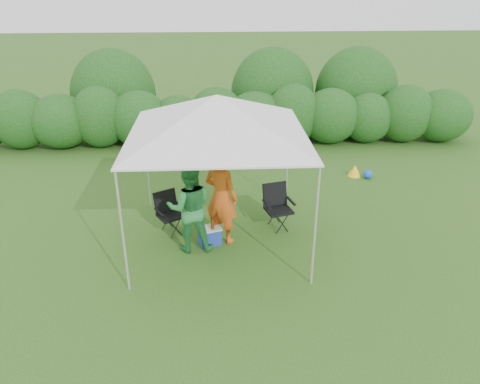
{
  "coord_description": "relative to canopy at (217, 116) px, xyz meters",
  "views": [
    {
      "loc": [
        -0.03,
        -7.33,
        4.71
      ],
      "look_at": [
        0.39,
        0.4,
        1.05
      ],
      "focal_mm": 35.0,
      "sensor_mm": 36.0,
      "label": 1
    }
  ],
  "objects": [
    {
      "name": "lawn_toy",
      "position": [
        3.54,
        2.89,
        -2.33
      ],
      "size": [
        0.57,
        0.47,
        0.28
      ],
      "color": "yellow",
      "rests_on": "ground"
    },
    {
      "name": "woman",
      "position": [
        -0.53,
        -0.29,
        -1.61
      ],
      "size": [
        0.86,
        0.68,
        1.71
      ],
      "primitive_type": "imported",
      "rotation": [
        0.0,
        0.0,
        3.19
      ],
      "color": "#2B8540",
      "rests_on": "ground"
    },
    {
      "name": "hedge",
      "position": [
        0.11,
        5.5,
        -1.64
      ],
      "size": [
        15.18,
        1.53,
        1.8
      ],
      "color": "#20531A",
      "rests_on": "ground"
    },
    {
      "name": "chair_right",
      "position": [
        1.16,
        0.47,
        -1.95
      ],
      "size": [
        0.65,
        0.62,
        0.9
      ],
      "rotation": [
        0.0,
        0.0,
        0.27
      ],
      "color": "black",
      "rests_on": "ground"
    },
    {
      "name": "bottle",
      "position": [
        -0.13,
        -0.2,
        -1.98
      ],
      "size": [
        0.07,
        0.07,
        0.27
      ],
      "primitive_type": "cylinder",
      "color": "#592D0C",
      "rests_on": "cooler"
    },
    {
      "name": "canopy",
      "position": [
        0.0,
        0.0,
        0.0
      ],
      "size": [
        3.1,
        3.1,
        2.83
      ],
      "color": "silver",
      "rests_on": "ground"
    },
    {
      "name": "man",
      "position": [
        0.04,
        -0.02,
        -1.54
      ],
      "size": [
        0.8,
        0.73,
        1.84
      ],
      "primitive_type": "imported",
      "rotation": [
        0.0,
        0.0,
        2.57
      ],
      "color": "#DF5619",
      "rests_on": "ground"
    },
    {
      "name": "cooler",
      "position": [
        -0.19,
        -0.16,
        -2.29
      ],
      "size": [
        0.49,
        0.41,
        0.35
      ],
      "rotation": [
        0.0,
        0.0,
        0.32
      ],
      "color": "#243FA5",
      "rests_on": "ground"
    },
    {
      "name": "chair_left",
      "position": [
        -0.99,
        0.38,
        -1.99
      ],
      "size": [
        0.65,
        0.64,
        0.83
      ],
      "rotation": [
        0.0,
        0.0,
        0.54
      ],
      "color": "black",
      "rests_on": "ground"
    },
    {
      "name": "ground",
      "position": [
        0.0,
        -0.5,
        -2.46
      ],
      "size": [
        70.0,
        70.0,
        0.0
      ],
      "primitive_type": "plane",
      "color": "#355F1E"
    }
  ]
}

